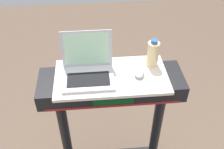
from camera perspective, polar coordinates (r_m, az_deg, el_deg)
The scene contains 4 objects.
desk_board at distance 1.62m, azimuth -0.16°, elevation -0.47°, with size 0.69×0.36×0.02m, color beige.
laptop at distance 1.59m, azimuth -5.22°, elevation 1.26°, with size 0.31×0.27×0.25m.
computer_mouse at distance 1.61m, azimuth 5.91°, elevation 0.38°, with size 0.06×0.10×0.03m, color #B2B2B7.
water_bottle at distance 1.66m, azimuth 8.78°, elevation 4.49°, with size 0.07×0.07×0.18m.
Camera 1 is at (-0.11, -0.52, 2.13)m, focal length 42.48 mm.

